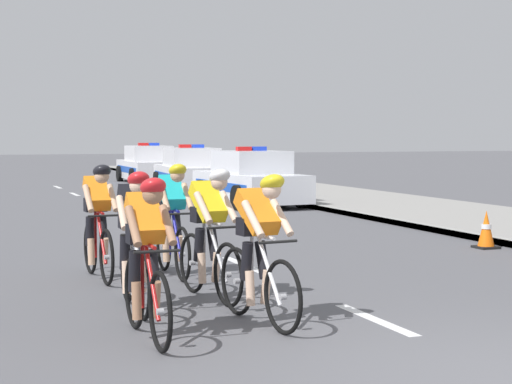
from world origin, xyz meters
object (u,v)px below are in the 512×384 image
police_car_third (148,166)px  police_car_second (191,172)px  cyclist_third (135,239)px  police_car_nearest (250,180)px  cyclist_fourth (210,232)px  cyclist_second (260,247)px  traffic_cone_near (486,230)px  cyclist_lead (147,256)px  cyclist_fifth (98,220)px  cyclist_sixth (173,218)px

police_car_third → police_car_second: bearing=-90.0°
cyclist_third → police_car_nearest: bearing=64.6°
cyclist_fourth → police_car_second: police_car_second is taller
cyclist_second → cyclist_fourth: same height
police_car_third → cyclist_third: bearing=-103.9°
police_car_nearest → cyclist_fourth: bearing=-112.3°
cyclist_third → traffic_cone_near: cyclist_third is taller
cyclist_second → police_car_second: bearing=75.6°
cyclist_fourth → police_car_nearest: bearing=67.7°
police_car_second → cyclist_lead: bearing=-107.5°
cyclist_fifth → police_car_second: 17.32m
cyclist_fifth → police_car_third: 23.07m
cyclist_third → police_car_third: size_ratio=0.39×
traffic_cone_near → cyclist_fifth: bearing=-173.0°
cyclist_sixth → police_car_nearest: size_ratio=0.39×
cyclist_lead → police_car_third: size_ratio=0.39×
cyclist_fourth → cyclist_third: bearing=-161.3°
police_car_second → police_car_third: 6.03m
cyclist_third → police_car_second: bearing=71.9°
cyclist_sixth → police_car_nearest: bearing=64.6°
cyclist_second → cyclist_fourth: 1.41m
cyclist_fifth → police_car_third: (6.03, 22.26, -0.11)m
cyclist_second → cyclist_fifth: bearing=107.5°
cyclist_second → police_car_third: size_ratio=0.39×
cyclist_third → police_car_third: police_car_third is taller
cyclist_sixth → police_car_nearest: (5.05, 10.64, -0.11)m
police_car_third → cyclist_fifth: bearing=-105.2°
cyclist_third → police_car_nearest: size_ratio=0.39×
cyclist_fourth → traffic_cone_near: bearing=25.0°
cyclist_third → cyclist_fourth: bearing=18.7°
cyclist_sixth → police_car_third: bearing=77.3°
cyclist_lead → police_car_nearest: police_car_nearest is taller
police_car_third → cyclist_second: bearing=-101.1°
police_car_nearest → police_car_third: size_ratio=1.01×
cyclist_fourth → police_car_second: size_ratio=0.38×
police_car_third → traffic_cone_near: size_ratio=6.93×
cyclist_third → cyclist_sixth: 2.30m
cyclist_fourth → traffic_cone_near: 6.32m
police_car_third → cyclist_lead: bearing=-103.6°
cyclist_second → cyclist_fifth: (-1.03, 3.25, 0.00)m
cyclist_fourth → traffic_cone_near: cyclist_fourth is taller
cyclist_lead → cyclist_sixth: (1.17, 3.41, 0.00)m
cyclist_fifth → cyclist_sixth: bearing=-5.0°
cyclist_fourth → cyclist_fifth: size_ratio=1.00×
cyclist_fifth → police_car_third: size_ratio=0.39×
police_car_second → police_car_third: (0.00, 6.03, 0.00)m
cyclist_fourth → cyclist_sixth: 1.76m
cyclist_second → cyclist_third: size_ratio=1.00×
cyclist_third → police_car_nearest: 14.08m
cyclist_third → police_car_second: police_car_second is taller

